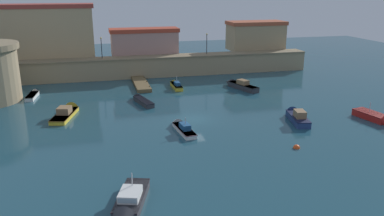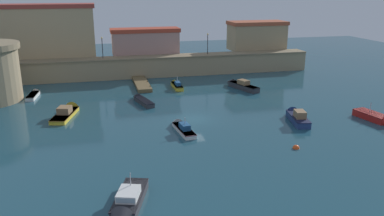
{
  "view_description": "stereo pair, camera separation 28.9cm",
  "coord_description": "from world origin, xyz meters",
  "px_view_note": "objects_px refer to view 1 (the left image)",
  "views": [
    {
      "loc": [
        -11.35,
        -44.04,
        15.47
      ],
      "look_at": [
        0.0,
        0.81,
        1.19
      ],
      "focal_mm": 36.72,
      "sensor_mm": 36.0,
      "label": 1
    },
    {
      "loc": [
        -11.07,
        -44.11,
        15.47
      ],
      "look_at": [
        0.0,
        0.81,
        1.19
      ],
      "focal_mm": 36.72,
      "sensor_mm": 36.0,
      "label": 2
    }
  ],
  "objects_px": {
    "moored_boat_1": "(68,112)",
    "moored_boat_3": "(378,118)",
    "quay_lamp_0": "(101,44)",
    "moored_boat_0": "(176,85)",
    "moored_boat_7": "(296,116)",
    "mooring_buoy_0": "(296,148)",
    "moored_boat_4": "(240,85)",
    "quay_lamp_1": "(207,40)",
    "moored_boat_2": "(182,127)",
    "moored_boat_8": "(33,95)",
    "moored_boat_5": "(129,205)",
    "moored_boat_6": "(141,100)"
  },
  "relations": [
    {
      "from": "moored_boat_4",
      "to": "moored_boat_6",
      "type": "height_order",
      "value": "moored_boat_4"
    },
    {
      "from": "moored_boat_0",
      "to": "moored_boat_8",
      "type": "height_order",
      "value": "moored_boat_0"
    },
    {
      "from": "moored_boat_7",
      "to": "mooring_buoy_0",
      "type": "bearing_deg",
      "value": 164.31
    },
    {
      "from": "quay_lamp_1",
      "to": "moored_boat_0",
      "type": "height_order",
      "value": "quay_lamp_1"
    },
    {
      "from": "moored_boat_5",
      "to": "moored_boat_6",
      "type": "height_order",
      "value": "moored_boat_5"
    },
    {
      "from": "quay_lamp_1",
      "to": "moored_boat_1",
      "type": "height_order",
      "value": "quay_lamp_1"
    },
    {
      "from": "moored_boat_0",
      "to": "moored_boat_7",
      "type": "relative_size",
      "value": 0.88
    },
    {
      "from": "moored_boat_2",
      "to": "moored_boat_6",
      "type": "relative_size",
      "value": 0.96
    },
    {
      "from": "quay_lamp_1",
      "to": "moored_boat_8",
      "type": "xyz_separation_m",
      "value": [
        -29.38,
        -9.5,
        -5.83
      ]
    },
    {
      "from": "moored_boat_6",
      "to": "mooring_buoy_0",
      "type": "relative_size",
      "value": 9.19
    },
    {
      "from": "quay_lamp_0",
      "to": "moored_boat_3",
      "type": "bearing_deg",
      "value": -45.25
    },
    {
      "from": "moored_boat_3",
      "to": "moored_boat_6",
      "type": "xyz_separation_m",
      "value": [
        -26.65,
        15.1,
        -0.09
      ]
    },
    {
      "from": "moored_boat_2",
      "to": "quay_lamp_0",
      "type": "bearing_deg",
      "value": 8.81
    },
    {
      "from": "moored_boat_1",
      "to": "quay_lamp_0",
      "type": "bearing_deg",
      "value": -0.18
    },
    {
      "from": "moored_boat_0",
      "to": "moored_boat_7",
      "type": "bearing_deg",
      "value": -151.0
    },
    {
      "from": "moored_boat_1",
      "to": "moored_boat_3",
      "type": "height_order",
      "value": "moored_boat_3"
    },
    {
      "from": "moored_boat_4",
      "to": "moored_boat_7",
      "type": "bearing_deg",
      "value": 164.45
    },
    {
      "from": "quay_lamp_1",
      "to": "moored_boat_7",
      "type": "height_order",
      "value": "quay_lamp_1"
    },
    {
      "from": "moored_boat_0",
      "to": "moored_boat_4",
      "type": "bearing_deg",
      "value": -107.93
    },
    {
      "from": "moored_boat_5",
      "to": "moored_boat_6",
      "type": "bearing_deg",
      "value": -170.94
    },
    {
      "from": "moored_boat_4",
      "to": "moored_boat_7",
      "type": "height_order",
      "value": "moored_boat_7"
    },
    {
      "from": "moored_boat_7",
      "to": "mooring_buoy_0",
      "type": "height_order",
      "value": "moored_boat_7"
    },
    {
      "from": "moored_boat_0",
      "to": "mooring_buoy_0",
      "type": "distance_m",
      "value": 28.28
    },
    {
      "from": "moored_boat_5",
      "to": "mooring_buoy_0",
      "type": "relative_size",
      "value": 9.56
    },
    {
      "from": "quay_lamp_1",
      "to": "moored_boat_3",
      "type": "height_order",
      "value": "quay_lamp_1"
    },
    {
      "from": "moored_boat_2",
      "to": "moored_boat_5",
      "type": "relative_size",
      "value": 0.93
    },
    {
      "from": "quay_lamp_0",
      "to": "moored_boat_4",
      "type": "relative_size",
      "value": 0.49
    },
    {
      "from": "moored_boat_4",
      "to": "quay_lamp_0",
      "type": "bearing_deg",
      "value": 40.29
    },
    {
      "from": "moored_boat_4",
      "to": "moored_boat_7",
      "type": "relative_size",
      "value": 1.11
    },
    {
      "from": "moored_boat_0",
      "to": "moored_boat_5",
      "type": "height_order",
      "value": "moored_boat_5"
    },
    {
      "from": "mooring_buoy_0",
      "to": "moored_boat_3",
      "type": "bearing_deg",
      "value": 20.82
    },
    {
      "from": "moored_boat_0",
      "to": "moored_boat_4",
      "type": "xyz_separation_m",
      "value": [
        9.83,
        -3.17,
        0.11
      ]
    },
    {
      "from": "moored_boat_0",
      "to": "moored_boat_4",
      "type": "relative_size",
      "value": 0.79
    },
    {
      "from": "moored_boat_4",
      "to": "quay_lamp_1",
      "type": "bearing_deg",
      "value": -10.05
    },
    {
      "from": "quay_lamp_0",
      "to": "moored_boat_7",
      "type": "relative_size",
      "value": 0.55
    },
    {
      "from": "moored_boat_1",
      "to": "moored_boat_7",
      "type": "xyz_separation_m",
      "value": [
        27.05,
        -8.97,
        0.14
      ]
    },
    {
      "from": "moored_boat_1",
      "to": "mooring_buoy_0",
      "type": "xyz_separation_m",
      "value": [
        22.82,
        -16.95,
        -0.38
      ]
    },
    {
      "from": "quay_lamp_1",
      "to": "moored_boat_3",
      "type": "relative_size",
      "value": 0.65
    },
    {
      "from": "moored_boat_5",
      "to": "moored_boat_7",
      "type": "xyz_separation_m",
      "value": [
        21.68,
        15.48,
        0.06
      ]
    },
    {
      "from": "moored_boat_8",
      "to": "quay_lamp_0",
      "type": "bearing_deg",
      "value": -42.48
    },
    {
      "from": "quay_lamp_0",
      "to": "moored_boat_5",
      "type": "relative_size",
      "value": 0.54
    },
    {
      "from": "moored_boat_3",
      "to": "moored_boat_5",
      "type": "height_order",
      "value": "moored_boat_5"
    },
    {
      "from": "quay_lamp_0",
      "to": "moored_boat_0",
      "type": "distance_m",
      "value": 15.43
    },
    {
      "from": "quay_lamp_0",
      "to": "moored_boat_8",
      "type": "relative_size",
      "value": 0.66
    },
    {
      "from": "moored_boat_3",
      "to": "quay_lamp_1",
      "type": "bearing_deg",
      "value": -169.25
    },
    {
      "from": "moored_boat_6",
      "to": "mooring_buoy_0",
      "type": "height_order",
      "value": "moored_boat_6"
    },
    {
      "from": "quay_lamp_0",
      "to": "moored_boat_3",
      "type": "distance_m",
      "value": 44.72
    },
    {
      "from": "quay_lamp_0",
      "to": "quay_lamp_1",
      "type": "bearing_deg",
      "value": 0.0
    },
    {
      "from": "moored_boat_2",
      "to": "moored_boat_3",
      "type": "xyz_separation_m",
      "value": [
        23.59,
        -2.79,
        0.08
      ]
    },
    {
      "from": "moored_boat_5",
      "to": "moored_boat_0",
      "type": "bearing_deg",
      "value": -179.23
    }
  ]
}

